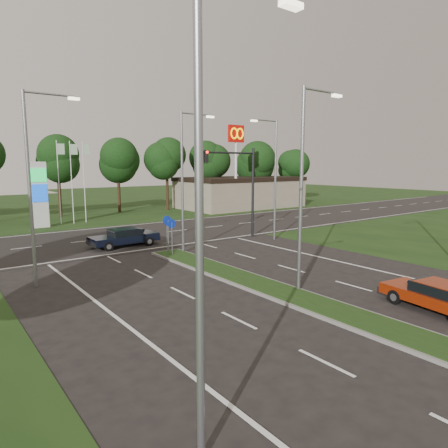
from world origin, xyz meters
TOP-DOWN VIEW (x-y plane):
  - ground at (0.00, 0.00)m, footprint 160.00×160.00m
  - verge_far at (0.00, 55.00)m, footprint 160.00×50.00m
  - cross_road at (0.00, 24.00)m, footprint 160.00×12.00m
  - median_kerb at (0.00, 4.00)m, footprint 2.00×26.00m
  - commercial_building at (22.00, 36.00)m, footprint 16.00×9.00m
  - streetlight_median_near at (1.00, 6.00)m, footprint 2.53×0.22m
  - streetlight_median_far at (1.00, 16.00)m, footprint 2.53×0.22m
  - streetlight_left_near at (-8.30, 0.00)m, footprint 2.53×0.22m
  - streetlight_left_far at (-8.30, 14.00)m, footprint 2.53×0.22m
  - streetlight_right_far at (8.80, 16.00)m, footprint 2.53×0.22m
  - traffic_signal at (7.19, 18.00)m, footprint 5.10×0.42m
  - median_signs at (0.00, 16.40)m, footprint 1.16×1.76m
  - gas_pylon at (-3.79, 33.05)m, footprint 5.80×1.26m
  - mcdonalds_sign at (18.00, 31.97)m, footprint 2.20×0.47m
  - treeline_far at (0.10, 39.93)m, footprint 6.00×6.00m
  - red_sedan at (3.37, 1.04)m, footprint 2.32×4.42m
  - navy_sedan at (-1.36, 20.39)m, footprint 4.67×1.99m

SIDE VIEW (x-z plane):
  - ground at x=0.00m, z-range 0.00..0.00m
  - verge_far at x=0.00m, z-range -0.01..0.01m
  - cross_road at x=0.00m, z-range -0.01..0.01m
  - median_kerb at x=0.00m, z-range 0.00..0.12m
  - red_sedan at x=3.37m, z-range 0.04..1.20m
  - navy_sedan at x=-1.36m, z-range 0.05..1.33m
  - median_signs at x=0.00m, z-range 0.52..2.90m
  - commercial_building at x=22.00m, z-range 0.00..4.00m
  - gas_pylon at x=-3.79m, z-range -0.80..7.20m
  - traffic_signal at x=7.19m, z-range 1.15..8.15m
  - streetlight_median_near at x=1.00m, z-range 0.58..9.58m
  - streetlight_median_far at x=1.00m, z-range 0.58..9.58m
  - streetlight_left_near at x=-8.30m, z-range 0.58..9.58m
  - streetlight_left_far at x=-8.30m, z-range 0.58..9.58m
  - streetlight_right_far at x=8.80m, z-range 0.58..9.58m
  - treeline_far at x=0.10m, z-range 1.88..11.78m
  - mcdonalds_sign at x=18.00m, z-range 2.79..13.19m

